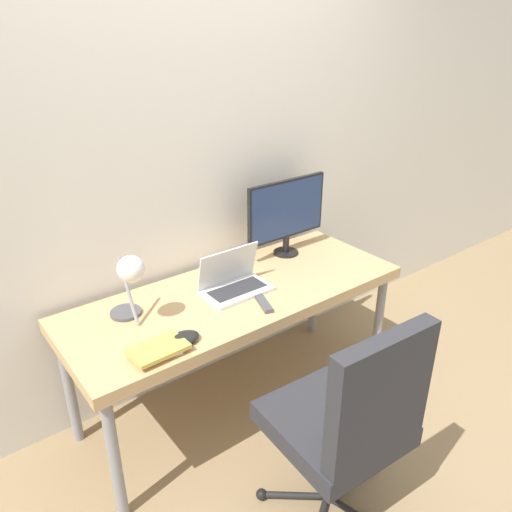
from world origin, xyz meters
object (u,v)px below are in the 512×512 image
object	(u,v)px
book_stack	(158,349)
game_controller	(182,339)
laptop	(234,282)
monitor	(287,212)
desk_lamp	(130,277)
office_chair	(350,418)

from	to	relation	value
book_stack	game_controller	world-z (taller)	game_controller
laptop	monitor	size ratio (longest dim) A/B	0.64
desk_lamp	game_controller	bearing A→B (deg)	-70.25
monitor	game_controller	size ratio (longest dim) A/B	3.37
desk_lamp	office_chair	xyz separation A→B (m)	(0.46, -0.88, -0.39)
game_controller	book_stack	bearing A→B (deg)	-176.94
desk_lamp	office_chair	world-z (taller)	desk_lamp
laptop	desk_lamp	size ratio (longest dim) A/B	0.99
office_chair	laptop	bearing A→B (deg)	85.76
laptop	game_controller	distance (m)	0.50
monitor	office_chair	world-z (taller)	monitor
game_controller	office_chair	bearing A→B (deg)	-59.20
laptop	monitor	distance (m)	0.56
laptop	game_controller	world-z (taller)	laptop
desk_lamp	book_stack	xyz separation A→B (m)	(-0.02, -0.26, -0.21)
book_stack	game_controller	xyz separation A→B (m)	(0.11, 0.01, -0.00)
monitor	game_controller	xyz separation A→B (m)	(-0.93, -0.42, -0.24)
laptop	monitor	bearing A→B (deg)	20.12
monitor	desk_lamp	distance (m)	1.03
laptop	game_controller	size ratio (longest dim) A/B	2.15
monitor	book_stack	xyz separation A→B (m)	(-1.04, -0.42, -0.23)
laptop	book_stack	distance (m)	0.60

